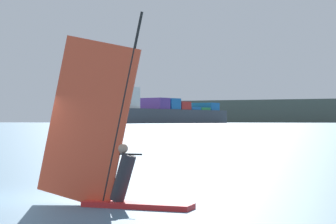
{
  "coord_description": "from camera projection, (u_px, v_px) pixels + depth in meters",
  "views": [
    {
      "loc": [
        7.81,
        -13.6,
        1.89
      ],
      "look_at": [
        -1.21,
        17.59,
        2.37
      ],
      "focal_mm": 67.72,
      "sensor_mm": 36.0,
      "label": 1
    }
  ],
  "objects": [
    {
      "name": "ground_plane",
      "position": [
        13.0,
        200.0,
        15.2
      ],
      "size": [
        4000.0,
        4000.0,
        0.0
      ],
      "primitive_type": "plane",
      "color": "#476B84"
    },
    {
      "name": "windsurfer",
      "position": [
        108.0,
        153.0,
        14.07
      ],
      "size": [
        3.76,
        0.76,
        4.38
      ],
      "rotation": [
        0.0,
        0.0,
        6.22
      ],
      "color": "red",
      "rests_on": "ground_plane"
    },
    {
      "name": "cargo_ship",
      "position": [
        167.0,
        113.0,
        604.36
      ],
      "size": [
        86.46,
        165.03,
        37.88
      ],
      "rotation": [
        0.0,
        0.0,
        1.21
      ],
      "color": "#3F444C",
      "rests_on": "ground_plane"
    },
    {
      "name": "small_sailboat",
      "position": [
        81.0,
        127.0,
        111.4
      ],
      "size": [
        4.11,
        8.49,
        9.61
      ],
      "rotation": [
        0.0,
        0.0,
        1.39
      ],
      "color": "white",
      "rests_on": "ground_plane"
    }
  ]
}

